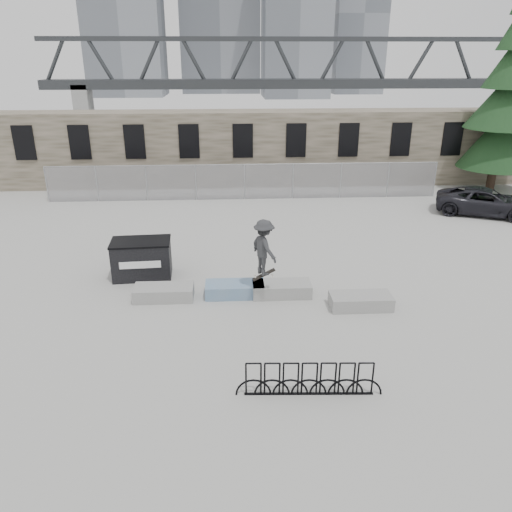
# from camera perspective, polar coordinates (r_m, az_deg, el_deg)

# --- Properties ---
(ground) EXTENTS (120.00, 120.00, 0.00)m
(ground) POSITION_cam_1_polar(r_m,az_deg,el_deg) (17.08, 0.16, -4.81)
(ground) COLOR #A3A39E
(ground) RESTS_ON ground
(stone_wall) EXTENTS (36.00, 2.58, 4.50)m
(stone_wall) POSITION_cam_1_polar(r_m,az_deg,el_deg) (31.92, -1.57, 12.24)
(stone_wall) COLOR brown
(stone_wall) RESTS_ON ground
(chainlink_fence) EXTENTS (22.06, 0.06, 2.02)m
(chainlink_fence) POSITION_cam_1_polar(r_m,az_deg,el_deg) (28.51, -1.32, 8.53)
(chainlink_fence) COLOR gray
(chainlink_fence) RESTS_ON ground
(planter_far_left) EXTENTS (2.00, 0.90, 0.45)m
(planter_far_left) POSITION_cam_1_polar(r_m,az_deg,el_deg) (17.20, -10.49, -4.07)
(planter_far_left) COLOR #999997
(planter_far_left) RESTS_ON ground
(planter_center_left) EXTENTS (2.00, 0.90, 0.45)m
(planter_center_left) POSITION_cam_1_polar(r_m,az_deg,el_deg) (17.16, -2.43, -3.76)
(planter_center_left) COLOR teal
(planter_center_left) RESTS_ON ground
(planter_center_right) EXTENTS (2.00, 0.90, 0.45)m
(planter_center_right) POSITION_cam_1_polar(r_m,az_deg,el_deg) (17.19, 2.95, -3.72)
(planter_center_right) COLOR #999997
(planter_center_right) RESTS_ON ground
(planter_offset) EXTENTS (2.00, 0.90, 0.45)m
(planter_offset) POSITION_cam_1_polar(r_m,az_deg,el_deg) (16.70, 11.88, -5.02)
(planter_offset) COLOR #999997
(planter_offset) RESTS_ON ground
(dumpster) EXTENTS (2.22, 1.43, 1.41)m
(dumpster) POSITION_cam_1_polar(r_m,az_deg,el_deg) (18.88, -12.91, -0.29)
(dumpster) COLOR black
(dumpster) RESTS_ON ground
(bike_rack) EXTENTS (3.59, 0.23, 0.90)m
(bike_rack) POSITION_cam_1_polar(r_m,az_deg,el_deg) (12.47, 6.11, -13.84)
(bike_rack) COLOR black
(bike_rack) RESTS_ON ground
(spruce_tree) EXTENTS (4.36, 4.36, 11.50)m
(spruce_tree) POSITION_cam_1_polar(r_m,az_deg,el_deg) (33.12, 26.50, 15.00)
(spruce_tree) COLOR #38281E
(spruce_tree) RESTS_ON ground
(truss_bridge) EXTENTS (70.00, 3.00, 9.80)m
(truss_bridge) POSITION_cam_1_polar(r_m,az_deg,el_deg) (71.13, 5.95, 19.11)
(truss_bridge) COLOR #2D3033
(truss_bridge) RESTS_ON ground
(suv) EXTENTS (5.35, 4.01, 1.35)m
(suv) POSITION_cam_1_polar(r_m,az_deg,el_deg) (28.34, 24.77, 5.65)
(suv) COLOR black
(suv) RESTS_ON ground
(skateboarder) EXTENTS (1.18, 1.37, 2.05)m
(skateboarder) POSITION_cam_1_polar(r_m,az_deg,el_deg) (15.91, 0.92, 0.97)
(skateboarder) COLOR #2E2F31
(skateboarder) RESTS_ON ground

